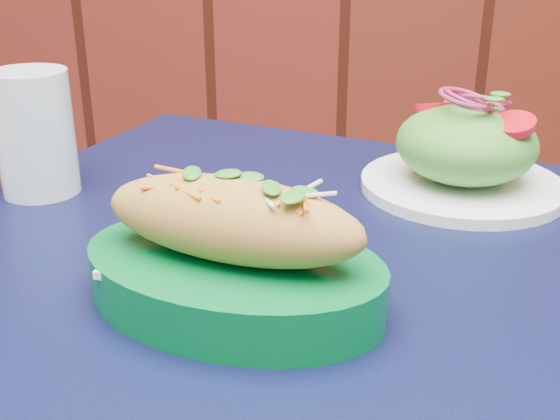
# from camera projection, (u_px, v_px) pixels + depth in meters

# --- Properties ---
(cafe_table) EXTENTS (1.01, 1.01, 0.75)m
(cafe_table) POSITION_uv_depth(u_px,v_px,m) (306.00, 372.00, 0.61)
(cafe_table) COLOR black
(cafe_table) RESTS_ON ground
(banh_mi_basket) EXTENTS (0.27, 0.22, 0.11)m
(banh_mi_basket) POSITION_uv_depth(u_px,v_px,m) (233.00, 254.00, 0.53)
(banh_mi_basket) COLOR #015D25
(banh_mi_basket) RESTS_ON cafe_table
(salad_plate) EXTENTS (0.22, 0.22, 0.11)m
(salad_plate) POSITION_uv_depth(u_px,v_px,m) (465.00, 151.00, 0.75)
(salad_plate) COLOR white
(salad_plate) RESTS_ON cafe_table
(water_glass) EXTENTS (0.08, 0.08, 0.13)m
(water_glass) POSITION_uv_depth(u_px,v_px,m) (35.00, 133.00, 0.74)
(water_glass) COLOR silver
(water_glass) RESTS_ON cafe_table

